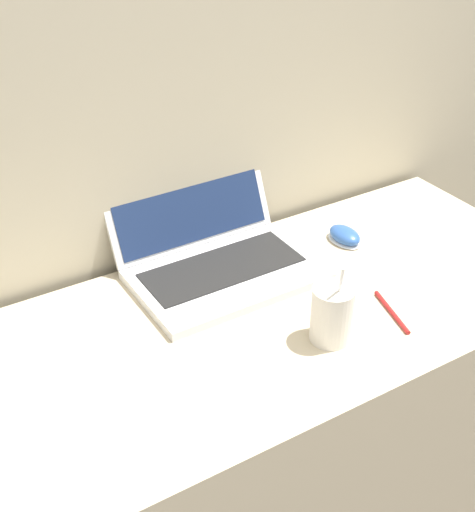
# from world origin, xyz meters

# --- Properties ---
(wall_back) EXTENTS (7.00, 0.04, 2.50)m
(wall_back) POSITION_xyz_m (0.00, 0.62, 1.25)
(wall_back) COLOR #BCB299
(wall_back) RESTS_ON ground_plane
(desk) EXTENTS (1.30, 0.58, 0.77)m
(desk) POSITION_xyz_m (0.00, 0.29, 0.39)
(desk) COLOR beige
(desk) RESTS_ON ground_plane
(laptop) EXTENTS (0.38, 0.34, 0.23)m
(laptop) POSITION_xyz_m (-0.03, 0.49, 0.82)
(laptop) COLOR silver
(laptop) RESTS_ON desk
(drink_cup) EXTENTS (0.08, 0.08, 0.17)m
(drink_cup) POSITION_xyz_m (0.04, 0.16, 0.83)
(drink_cup) COLOR silver
(drink_cup) RESTS_ON desk
(computer_mouse) EXTENTS (0.06, 0.09, 0.03)m
(computer_mouse) POSITION_xyz_m (0.28, 0.42, 0.79)
(computer_mouse) COLOR white
(computer_mouse) RESTS_ON desk
(pen) EXTENTS (0.04, 0.13, 0.01)m
(pen) POSITION_xyz_m (0.19, 0.16, 0.78)
(pen) COLOR #A51E1E
(pen) RESTS_ON desk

